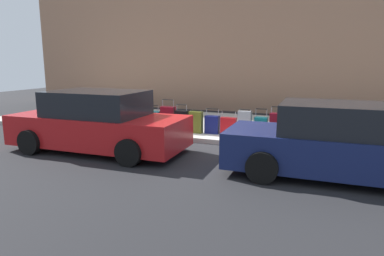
# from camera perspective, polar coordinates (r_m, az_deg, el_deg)

# --- Properties ---
(ground_plane) EXTENTS (40.00, 40.00, 0.00)m
(ground_plane) POSITION_cam_1_polar(r_m,az_deg,el_deg) (10.01, 1.39, -2.55)
(ground_plane) COLOR black
(sidewalk_curb) EXTENTS (18.00, 5.00, 0.14)m
(sidewalk_curb) POSITION_cam_1_polar(r_m,az_deg,el_deg) (12.32, 5.40, 0.34)
(sidewalk_curb) COLOR #ADA89E
(sidewalk_curb) RESTS_ON ground_plane
(building_facade_sidewalk_side) EXTENTS (24.00, 3.00, 10.15)m
(building_facade_sidewalk_side) POSITION_cam_1_polar(r_m,az_deg,el_deg) (17.63, 10.99, 19.79)
(building_facade_sidewalk_side) COLOR #936B51
(building_facade_sidewalk_side) RESTS_ON ground_plane
(suitcase_navy_0) EXTENTS (0.51, 0.23, 0.84)m
(suitcase_navy_0) POSITION_cam_1_polar(r_m,az_deg,el_deg) (10.04, 22.19, -0.24)
(suitcase_navy_0) COLOR navy
(suitcase_navy_0) RESTS_ON sidewalk_curb
(suitcase_olive_1) EXTENTS (0.41, 0.26, 0.69)m
(suitcase_olive_1) POSITION_cam_1_polar(r_m,az_deg,el_deg) (10.10, 19.19, -0.41)
(suitcase_olive_1) COLOR #59601E
(suitcase_olive_1) RESTS_ON sidewalk_curb
(suitcase_black_2) EXTENTS (0.43, 0.23, 0.95)m
(suitcase_black_2) POSITION_cam_1_polar(r_m,az_deg,el_deg) (10.05, 16.42, -0.10)
(suitcase_black_2) COLOR black
(suitcase_black_2) RESTS_ON sidewalk_curb
(suitcase_maroon_3) EXTENTS (0.39, 0.26, 0.94)m
(suitcase_maroon_3) POSITION_cam_1_polar(r_m,az_deg,el_deg) (10.22, 13.85, 0.35)
(suitcase_maroon_3) COLOR maroon
(suitcase_maroon_3) RESTS_ON sidewalk_curb
(suitcase_teal_4) EXTENTS (0.39, 0.28, 0.86)m
(suitcase_teal_4) POSITION_cam_1_polar(r_m,az_deg,el_deg) (10.30, 11.35, 0.13)
(suitcase_teal_4) COLOR #0F606B
(suitcase_teal_4) RESTS_ON sidewalk_curb
(suitcase_silver_5) EXTENTS (0.40, 0.21, 0.84)m
(suitcase_silver_5) POSITION_cam_1_polar(r_m,az_deg,el_deg) (10.24, 8.72, 0.67)
(suitcase_silver_5) COLOR #9EA0A8
(suitcase_silver_5) RESTS_ON sidewalk_curb
(suitcase_red_6) EXTENTS (0.49, 0.20, 0.75)m
(suitcase_red_6) POSITION_cam_1_polar(r_m,az_deg,el_deg) (10.46, 6.10, 0.29)
(suitcase_red_6) COLOR red
(suitcase_red_6) RESTS_ON sidewalk_curb
(suitcase_navy_7) EXTENTS (0.45, 0.24, 0.79)m
(suitcase_navy_7) POSITION_cam_1_polar(r_m,az_deg,el_deg) (10.64, 3.39, 0.57)
(suitcase_navy_7) COLOR navy
(suitcase_navy_7) RESTS_ON sidewalk_curb
(suitcase_olive_8) EXTENTS (0.43, 0.22, 0.73)m
(suitcase_olive_8) POSITION_cam_1_polar(r_m,az_deg,el_deg) (10.70, 0.66, 0.97)
(suitcase_olive_8) COLOR #59601E
(suitcase_olive_8) RESTS_ON sidewalk_curb
(suitcase_black_9) EXTENTS (0.41, 0.27, 0.89)m
(suitcase_black_9) POSITION_cam_1_polar(r_m,az_deg,el_deg) (10.87, -1.73, 1.14)
(suitcase_black_9) COLOR black
(suitcase_black_9) RESTS_ON sidewalk_curb
(suitcase_maroon_10) EXTENTS (0.46, 0.27, 1.02)m
(suitcase_maroon_10) POSITION_cam_1_polar(r_m,az_deg,el_deg) (11.12, -3.97, 1.59)
(suitcase_maroon_10) COLOR maroon
(suitcase_maroon_10) RESTS_ON sidewalk_curb
(suitcase_teal_11) EXTENTS (0.40, 0.21, 0.82)m
(suitcase_teal_11) POSITION_cam_1_polar(r_m,az_deg,el_deg) (11.30, -6.38, 1.27)
(suitcase_teal_11) COLOR #0F606B
(suitcase_teal_11) RESTS_ON sidewalk_curb
(fire_hydrant) EXTENTS (0.39, 0.21, 0.76)m
(fire_hydrant) POSITION_cam_1_polar(r_m,az_deg,el_deg) (11.66, -9.03, 1.97)
(fire_hydrant) COLOR red
(fire_hydrant) RESTS_ON sidewalk_curb
(bollard_post) EXTENTS (0.12, 0.12, 0.80)m
(bollard_post) POSITION_cam_1_polar(r_m,az_deg,el_deg) (11.91, -12.36, 2.04)
(bollard_post) COLOR brown
(bollard_post) RESTS_ON sidewalk_curb
(parked_car_navy_0) EXTENTS (4.64, 2.01, 1.53)m
(parked_car_navy_0) POSITION_cam_1_polar(r_m,az_deg,el_deg) (7.55, 23.55, -2.39)
(parked_car_navy_0) COLOR #141E4C
(parked_car_navy_0) RESTS_ON ground_plane
(parked_car_red_1) EXTENTS (4.70, 2.13, 1.60)m
(parked_car_red_1) POSITION_cam_1_polar(r_m,az_deg,el_deg) (9.36, -15.31, 0.79)
(parked_car_red_1) COLOR #AD1619
(parked_car_red_1) RESTS_ON ground_plane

